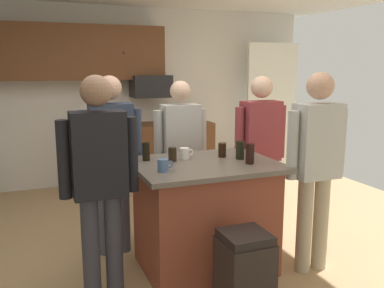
{
  "coord_description": "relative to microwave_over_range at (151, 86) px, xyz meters",
  "views": [
    {
      "loc": [
        -1.09,
        -3.45,
        1.76
      ],
      "look_at": [
        0.27,
        0.02,
        1.05
      ],
      "focal_mm": 39.09,
      "sensor_mm": 36.0,
      "label": 1
    }
  ],
  "objects": [
    {
      "name": "glass_short_whisky",
      "position": [
        -0.77,
        -2.54,
        -0.43
      ],
      "size": [
        0.07,
        0.07,
        0.16
      ],
      "color": "black",
      "rests_on": "kitchen_island"
    },
    {
      "name": "french_door_window_panel",
      "position": [
        2.0,
        -0.1,
        -0.35
      ],
      "size": [
        0.9,
        0.06,
        2.0
      ],
      "primitive_type": "cube",
      "color": "white",
      "rests_on": "ground"
    },
    {
      "name": "person_guest_left",
      "position": [
        -0.25,
        -1.96,
        -0.53
      ],
      "size": [
        0.57,
        0.22,
        1.6
      ],
      "rotation": [
        0.0,
        0.0,
        -1.67
      ],
      "color": "tan",
      "rests_on": "ground"
    },
    {
      "name": "kitchen_island",
      "position": [
        -0.33,
        -2.78,
        -0.97
      ],
      "size": [
        1.21,
        0.95,
        0.94
      ],
      "color": "brown",
      "rests_on": "ground"
    },
    {
      "name": "glass_dark_ale",
      "position": [
        -0.1,
        -2.65,
        -0.44
      ],
      "size": [
        0.07,
        0.07,
        0.13
      ],
      "color": "black",
      "rests_on": "kitchen_island"
    },
    {
      "name": "microwave_over_range",
      "position": [
        0.0,
        0.0,
        0.0
      ],
      "size": [
        0.56,
        0.4,
        0.32
      ],
      "primitive_type": "cube",
      "color": "black"
    },
    {
      "name": "cabinet_run_upper",
      "position": [
        -1.0,
        0.1,
        0.48
      ],
      "size": [
        2.4,
        0.38,
        0.75
      ],
      "color": "brown"
    },
    {
      "name": "person_guest_by_door",
      "position": [
        0.47,
        -2.34,
        -0.5
      ],
      "size": [
        0.57,
        0.22,
        1.65
      ],
      "rotation": [
        0.0,
        0.0,
        -2.63
      ],
      "color": "tan",
      "rests_on": "ground"
    },
    {
      "name": "person_guest_right",
      "position": [
        -1.01,
        -2.21,
        -0.49
      ],
      "size": [
        0.57,
        0.22,
        1.67
      ],
      "rotation": [
        0.0,
        0.0,
        -0.7
      ],
      "color": "#4C5166",
      "rests_on": "ground"
    },
    {
      "name": "tumbler_amber",
      "position": [
        0.01,
        -2.78,
        -0.42
      ],
      "size": [
        0.07,
        0.07,
        0.16
      ],
      "color": "black",
      "rests_on": "kitchen_island"
    },
    {
      "name": "glass_pilsner",
      "position": [
        0.0,
        -2.96,
        -0.42
      ],
      "size": [
        0.07,
        0.07,
        0.17
      ],
      "color": "black",
      "rests_on": "kitchen_island"
    },
    {
      "name": "cabinet_run_lower",
      "position": [
        0.0,
        -0.02,
        -1.0
      ],
      "size": [
        1.8,
        0.63,
        0.9
      ],
      "color": "brown",
      "rests_on": "ground"
    },
    {
      "name": "trash_bin",
      "position": [
        -0.34,
        -3.54,
        -1.15
      ],
      "size": [
        0.34,
        0.34,
        0.61
      ],
      "color": "black",
      "rests_on": "ground"
    },
    {
      "name": "glass_stout_tall",
      "position": [
        -0.57,
        -2.65,
        -0.44
      ],
      "size": [
        0.07,
        0.07,
        0.12
      ],
      "color": "black",
      "rests_on": "kitchen_island"
    },
    {
      "name": "person_host_foreground",
      "position": [
        -1.24,
        -3.0,
        -0.47
      ],
      "size": [
        0.57,
        0.22,
        1.69
      ],
      "rotation": [
        0.0,
        0.0,
        0.23
      ],
      "color": "#383842",
      "rests_on": "ground"
    },
    {
      "name": "floor",
      "position": [
        -0.6,
        -2.5,
        -1.45
      ],
      "size": [
        7.04,
        7.04,
        0.0
      ],
      "primitive_type": "plane",
      "color": "tan",
      "rests_on": "ground"
    },
    {
      "name": "person_elder_center",
      "position": [
        0.51,
        -3.17,
        -0.46
      ],
      "size": [
        0.57,
        0.22,
        1.7
      ],
      "rotation": [
        0.0,
        0.0,
        2.71
      ],
      "color": "tan",
      "rests_on": "ground"
    },
    {
      "name": "mug_blue_stoneware",
      "position": [
        -0.75,
        -2.95,
        -0.46
      ],
      "size": [
        0.13,
        0.09,
        0.1
      ],
      "color": "#4C6B99",
      "rests_on": "kitchen_island"
    },
    {
      "name": "back_wall",
      "position": [
        -0.6,
        0.3,
        -0.15
      ],
      "size": [
        6.4,
        0.1,
        2.6
      ],
      "primitive_type": "cube",
      "color": "silver",
      "rests_on": "ground"
    },
    {
      "name": "mug_ceramic_white",
      "position": [
        -0.44,
        -2.59,
        -0.46
      ],
      "size": [
        0.13,
        0.09,
        0.1
      ],
      "color": "white",
      "rests_on": "kitchen_island"
    }
  ]
}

